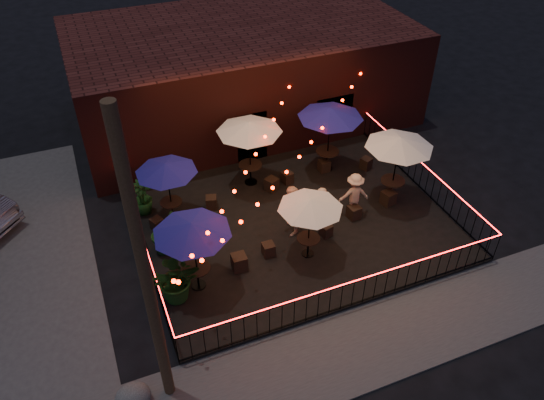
% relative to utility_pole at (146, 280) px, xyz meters
% --- Properties ---
extents(ground, '(110.00, 110.00, 0.00)m').
position_rel_utility_pole_xyz_m(ground, '(5.40, 2.60, -4.00)').
color(ground, black).
rests_on(ground, ground).
extents(patio, '(10.00, 8.00, 0.15)m').
position_rel_utility_pole_xyz_m(patio, '(5.40, 4.60, -3.92)').
color(patio, black).
rests_on(patio, ground).
extents(sidewalk, '(18.00, 2.50, 0.05)m').
position_rel_utility_pole_xyz_m(sidewalk, '(5.40, -0.65, -3.98)').
color(sidewalk, '#43403E').
rests_on(sidewalk, ground).
extents(brick_building, '(14.00, 8.00, 4.00)m').
position_rel_utility_pole_xyz_m(brick_building, '(6.40, 12.59, -2.00)').
color(brick_building, '#3A140F').
rests_on(brick_building, ground).
extents(utility_pole, '(0.26, 0.26, 8.00)m').
position_rel_utility_pole_xyz_m(utility_pole, '(0.00, 0.00, 0.00)').
color(utility_pole, '#3C2C18').
rests_on(utility_pole, ground).
extents(fence_front, '(10.00, 0.04, 1.04)m').
position_rel_utility_pole_xyz_m(fence_front, '(5.40, 0.60, -3.34)').
color(fence_front, black).
rests_on(fence_front, patio).
extents(fence_left, '(0.04, 8.00, 1.04)m').
position_rel_utility_pole_xyz_m(fence_left, '(0.40, 4.60, -3.34)').
color(fence_left, black).
rests_on(fence_left, patio).
extents(fence_right, '(0.04, 8.00, 1.04)m').
position_rel_utility_pole_xyz_m(fence_right, '(10.40, 4.60, -3.34)').
color(fence_right, black).
rests_on(fence_right, patio).
extents(festoon_lights, '(10.02, 8.72, 1.32)m').
position_rel_utility_pole_xyz_m(festoon_lights, '(4.39, 4.30, -1.48)').
color(festoon_lights, '#F21300').
rests_on(festoon_lights, ground).
extents(cafe_table_0, '(2.71, 2.71, 2.43)m').
position_rel_utility_pole_xyz_m(cafe_table_0, '(1.60, 2.99, -1.63)').
color(cafe_table_0, black).
rests_on(cafe_table_0, patio).
extents(cafe_table_1, '(2.65, 2.65, 2.23)m').
position_rel_utility_pole_xyz_m(cafe_table_1, '(1.65, 6.32, -1.81)').
color(cafe_table_1, black).
rests_on(cafe_table_1, patio).
extents(cafe_table_2, '(2.39, 2.39, 2.17)m').
position_rel_utility_pole_xyz_m(cafe_table_2, '(5.15, 2.99, -1.87)').
color(cafe_table_2, black).
rests_on(cafe_table_2, patio).
extents(cafe_table_3, '(3.06, 3.06, 2.57)m').
position_rel_utility_pole_xyz_m(cafe_table_3, '(4.81, 7.22, -1.51)').
color(cafe_table_3, black).
rests_on(cafe_table_3, patio).
extents(cafe_table_4, '(2.98, 2.98, 2.54)m').
position_rel_utility_pole_xyz_m(cafe_table_4, '(9.09, 4.46, -1.53)').
color(cafe_table_4, black).
rests_on(cafe_table_4, patio).
extents(cafe_table_5, '(2.85, 2.85, 2.63)m').
position_rel_utility_pole_xyz_m(cafe_table_5, '(7.80, 6.95, -1.44)').
color(cafe_table_5, black).
rests_on(cafe_table_5, patio).
extents(bistro_chair_0, '(0.45, 0.45, 0.51)m').
position_rel_utility_pole_xyz_m(bistro_chair_0, '(1.09, 3.19, -3.59)').
color(bistro_chair_0, black).
rests_on(bistro_chair_0, patio).
extents(bistro_chair_1, '(0.45, 0.45, 0.52)m').
position_rel_utility_pole_xyz_m(bistro_chair_1, '(2.95, 3.20, -3.59)').
color(bistro_chair_1, black).
rests_on(bistro_chair_1, patio).
extents(bistro_chair_2, '(0.47, 0.47, 0.42)m').
position_rel_utility_pole_xyz_m(bistro_chair_2, '(1.03, 5.95, -3.64)').
color(bistro_chair_2, black).
rests_on(bistro_chair_2, patio).
extents(bistro_chair_3, '(0.47, 0.47, 0.44)m').
position_rel_utility_pole_xyz_m(bistro_chair_3, '(3.03, 6.36, -3.63)').
color(bistro_chair_3, black).
rests_on(bistro_chair_3, patio).
extents(bistro_chair_4, '(0.37, 0.37, 0.43)m').
position_rel_utility_pole_xyz_m(bistro_chair_4, '(3.99, 3.43, -3.63)').
color(bistro_chair_4, black).
rests_on(bistro_chair_4, patio).
extents(bistro_chair_5, '(0.42, 0.42, 0.41)m').
position_rel_utility_pole_xyz_m(bistro_chair_5, '(6.07, 3.57, -3.65)').
color(bistro_chair_5, black).
rests_on(bistro_chair_5, patio).
extents(bistro_chair_6, '(0.54, 0.54, 0.48)m').
position_rel_utility_pole_xyz_m(bistro_chair_6, '(5.35, 6.51, -3.61)').
color(bistro_chair_6, black).
rests_on(bistro_chair_6, patio).
extents(bistro_chair_7, '(0.43, 0.43, 0.43)m').
position_rel_utility_pole_xyz_m(bistro_chair_7, '(6.06, 6.73, -3.64)').
color(bistro_chair_7, black).
rests_on(bistro_chair_7, patio).
extents(bistro_chair_8, '(0.44, 0.44, 0.46)m').
position_rel_utility_pole_xyz_m(bistro_chair_8, '(7.35, 4.01, -3.62)').
color(bistro_chair_8, black).
rests_on(bistro_chair_8, patio).
extents(bistro_chair_9, '(0.51, 0.51, 0.50)m').
position_rel_utility_pole_xyz_m(bistro_chair_9, '(8.84, 4.23, -3.60)').
color(bistro_chair_9, black).
rests_on(bistro_chair_9, patio).
extents(bistro_chair_10, '(0.39, 0.39, 0.46)m').
position_rel_utility_pole_xyz_m(bistro_chair_10, '(7.66, 6.88, -3.62)').
color(bistro_chair_10, black).
rests_on(bistro_chair_10, patio).
extents(bistro_chair_11, '(0.49, 0.49, 0.44)m').
position_rel_utility_pole_xyz_m(bistro_chair_11, '(9.22, 6.44, -3.63)').
color(bistro_chair_11, black).
rests_on(bistro_chair_11, patio).
extents(patron_a, '(0.41, 0.61, 1.64)m').
position_rel_utility_pole_xyz_m(patron_a, '(6.08, 3.98, -3.03)').
color(patron_a, '#DAB28D').
rests_on(patron_a, patio).
extents(patron_b, '(0.91, 1.03, 1.79)m').
position_rel_utility_pole_xyz_m(patron_b, '(5.08, 4.14, -2.96)').
color(patron_b, tan).
rests_on(patron_b, patio).
extents(patron_c, '(1.12, 0.77, 1.58)m').
position_rel_utility_pole_xyz_m(patron_c, '(7.44, 4.26, -3.06)').
color(patron_c, '#DDB28E').
rests_on(patron_c, patio).
extents(potted_shrub_a, '(1.58, 1.44, 1.51)m').
position_rel_utility_pole_xyz_m(potted_shrub_a, '(0.96, 2.79, -3.09)').
color(potted_shrub_a, '#163611').
rests_on(potted_shrub_a, patio).
extents(potted_shrub_b, '(1.01, 0.91, 1.54)m').
position_rel_utility_pole_xyz_m(potted_shrub_b, '(1.08, 4.83, -3.08)').
color(potted_shrub_b, '#1C3B14').
rests_on(potted_shrub_b, patio).
extents(potted_shrub_c, '(0.85, 0.85, 1.26)m').
position_rel_utility_pole_xyz_m(potted_shrub_c, '(0.80, 6.99, -3.22)').
color(potted_shrub_c, '#103B0C').
rests_on(potted_shrub_c, patio).
extents(cooler, '(0.85, 0.70, 0.97)m').
position_rel_utility_pole_xyz_m(cooler, '(1.93, 4.92, -3.36)').
color(cooler, '#0923A1').
rests_on(cooler, patio).
extents(boulder, '(1.07, 0.98, 0.69)m').
position_rel_utility_pole_xyz_m(boulder, '(-0.87, -0.06, -3.66)').
color(boulder, '#464641').
rests_on(boulder, ground).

